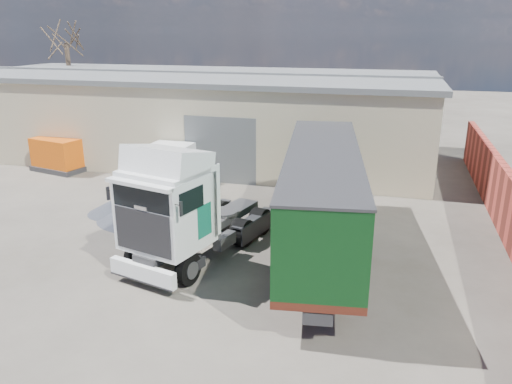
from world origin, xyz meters
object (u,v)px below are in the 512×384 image
(tractor_unit, at_px, (183,213))
(orange_skip, at_px, (59,156))
(panel_van, at_px, (175,161))
(bare_tree, at_px, (65,30))
(box_trailer, at_px, (322,192))

(tractor_unit, height_order, orange_skip, tractor_unit)
(tractor_unit, xyz_separation_m, panel_van, (-4.52, 9.24, -0.76))
(panel_van, bearing_deg, bare_tree, 143.51)
(tractor_unit, bearing_deg, bare_tree, 146.63)
(box_trailer, distance_m, panel_van, 11.57)
(orange_skip, bearing_deg, tractor_unit, -25.41)
(tractor_unit, relative_size, box_trailer, 0.58)
(bare_tree, bearing_deg, tractor_unit, -47.45)
(box_trailer, relative_size, orange_skip, 3.50)
(orange_skip, bearing_deg, bare_tree, 133.21)
(tractor_unit, bearing_deg, orange_skip, 155.93)
(panel_van, distance_m, orange_skip, 7.55)
(bare_tree, xyz_separation_m, tractor_unit, (18.05, -19.67, -6.04))
(panel_van, bearing_deg, box_trailer, -37.19)
(tractor_unit, distance_m, box_trailer, 5.01)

